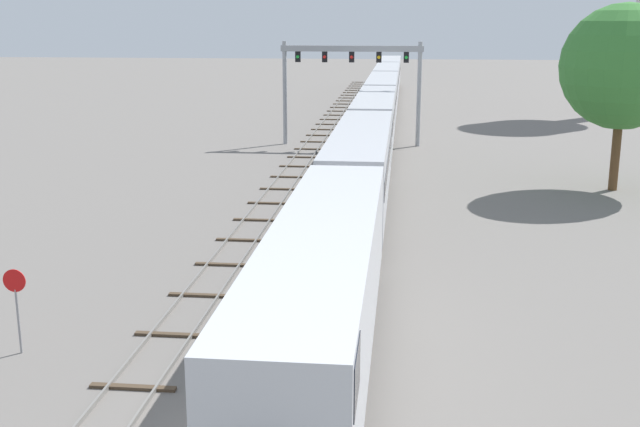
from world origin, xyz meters
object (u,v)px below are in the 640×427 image
object	(u,v)px
passenger_train	(379,109)
trackside_tree_left	(624,67)
stop_sign	(16,299)
signal_gantry	(352,70)

from	to	relation	value
passenger_train	trackside_tree_left	distance (m)	27.21
passenger_train	stop_sign	world-z (taller)	passenger_train
signal_gantry	stop_sign	xyz separation A→B (m)	(-7.75, -44.81, -4.57)
signal_gantry	trackside_tree_left	bearing A→B (deg)	-42.95
passenger_train	trackside_tree_left	bearing A→B (deg)	-54.10
passenger_train	signal_gantry	distance (m)	6.66
passenger_train	trackside_tree_left	xyz separation A→B (m)	(15.67, -21.64, 5.15)
signal_gantry	passenger_train	bearing A→B (deg)	65.61
stop_sign	signal_gantry	bearing A→B (deg)	80.19
passenger_train	trackside_tree_left	world-z (taller)	trackside_tree_left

